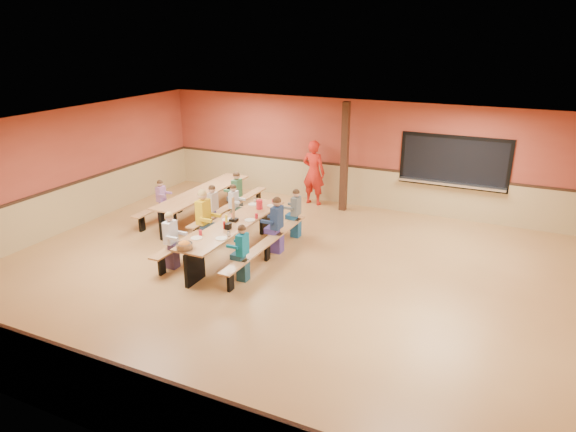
% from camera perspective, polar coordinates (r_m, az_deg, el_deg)
% --- Properties ---
extents(ground, '(12.00, 12.00, 0.00)m').
position_cam_1_polar(ground, '(10.71, -0.81, -6.46)').
color(ground, '#9C6B3B').
rests_on(ground, ground).
extents(room_envelope, '(12.04, 10.04, 3.02)m').
position_cam_1_polar(room_envelope, '(10.42, -0.82, -3.06)').
color(room_envelope, '#9B3E2D').
rests_on(room_envelope, ground).
extents(kitchen_pass_through, '(2.78, 0.28, 1.38)m').
position_cam_1_polar(kitchen_pass_through, '(14.06, 17.95, 5.50)').
color(kitchen_pass_through, black).
rests_on(kitchen_pass_through, ground).
extents(structural_post, '(0.18, 0.18, 3.00)m').
position_cam_1_polar(structural_post, '(14.13, 6.30, 6.47)').
color(structural_post, '#321B10').
rests_on(structural_post, ground).
extents(cafeteria_table_main, '(1.91, 3.70, 0.74)m').
position_cam_1_polar(cafeteria_table_main, '(11.51, -5.99, -1.77)').
color(cafeteria_table_main, '#AA7443').
rests_on(cafeteria_table_main, ground).
extents(cafeteria_table_second, '(1.91, 3.70, 0.74)m').
position_cam_1_polar(cafeteria_table_second, '(13.93, -9.35, 1.96)').
color(cafeteria_table_second, '#AA7443').
rests_on(cafeteria_table_second, ground).
extents(seated_child_white_left, '(0.38, 0.31, 1.23)m').
position_cam_1_polar(seated_child_white_left, '(11.02, -12.88, -2.69)').
color(seated_child_white_left, white).
rests_on(seated_child_white_left, ground).
extents(seated_adult_yellow, '(0.45, 0.37, 1.37)m').
position_cam_1_polar(seated_adult_yellow, '(11.90, -9.36, -0.38)').
color(seated_adult_yellow, gold).
rests_on(seated_adult_yellow, ground).
extents(seated_child_grey_left, '(0.34, 0.28, 1.14)m').
position_cam_1_polar(seated_child_grey_left, '(12.99, -6.04, 1.01)').
color(seated_child_grey_left, silver).
rests_on(seated_child_grey_left, ground).
extents(seated_child_teal_right, '(0.35, 0.29, 1.17)m').
position_cam_1_polar(seated_child_teal_right, '(10.26, -5.07, -4.16)').
color(seated_child_teal_right, '#0D6B8D').
rests_on(seated_child_teal_right, ground).
extents(seated_child_navy_right, '(0.41, 0.33, 1.29)m').
position_cam_1_polar(seated_child_navy_right, '(11.49, -1.23, -1.06)').
color(seated_child_navy_right, navy).
rests_on(seated_child_navy_right, ground).
extents(seated_child_char_right, '(0.36, 0.29, 1.19)m').
position_cam_1_polar(seated_child_char_right, '(12.38, 0.89, 0.27)').
color(seated_child_char_right, '#555E61').
rests_on(seated_child_char_right, ground).
extents(seated_child_purple_sec, '(0.32, 0.26, 1.10)m').
position_cam_1_polar(seated_child_purple_sec, '(13.84, -13.88, 1.63)').
color(seated_child_purple_sec, '#956094').
rests_on(seated_child_purple_sec, ground).
extents(seated_child_green_sec, '(0.38, 0.31, 1.24)m').
position_cam_1_polar(seated_child_green_sec, '(13.76, -5.68, 2.32)').
color(seated_child_green_sec, '#38764E').
rests_on(seated_child_green_sec, ground).
extents(seated_child_tan_sec, '(0.36, 0.30, 1.19)m').
position_cam_1_polar(seated_child_tan_sec, '(12.83, -8.34, 0.77)').
color(seated_child_tan_sec, '#B8A493').
rests_on(seated_child_tan_sec, ground).
extents(standing_woman, '(0.72, 0.50, 1.87)m').
position_cam_1_polar(standing_woman, '(14.73, 2.87, 4.85)').
color(standing_woman, red).
rests_on(standing_woman, ground).
extents(punch_pitcher, '(0.16, 0.16, 0.22)m').
position_cam_1_polar(punch_pitcher, '(12.25, -3.20, 1.29)').
color(punch_pitcher, red).
rests_on(punch_pitcher, cafeteria_table_main).
extents(chip_bowl, '(0.32, 0.32, 0.15)m').
position_cam_1_polar(chip_bowl, '(10.21, -11.44, -3.22)').
color(chip_bowl, orange).
rests_on(chip_bowl, cafeteria_table_main).
extents(napkin_dispenser, '(0.10, 0.14, 0.13)m').
position_cam_1_polar(napkin_dispenser, '(11.08, -6.67, -1.13)').
color(napkin_dispenser, black).
rests_on(napkin_dispenser, cafeteria_table_main).
extents(condiment_mustard, '(0.06, 0.06, 0.17)m').
position_cam_1_polar(condiment_mustard, '(11.48, -6.87, -0.28)').
color(condiment_mustard, yellow).
rests_on(condiment_mustard, cafeteria_table_main).
extents(condiment_ketchup, '(0.06, 0.06, 0.17)m').
position_cam_1_polar(condiment_ketchup, '(11.10, -7.09, -1.00)').
color(condiment_ketchup, '#B2140F').
rests_on(condiment_ketchup, cafeteria_table_main).
extents(table_paddle, '(0.16, 0.16, 0.56)m').
position_cam_1_polar(table_paddle, '(11.50, -6.07, 0.07)').
color(table_paddle, black).
rests_on(table_paddle, cafeteria_table_main).
extents(place_settings, '(0.65, 3.30, 0.11)m').
position_cam_1_polar(place_settings, '(11.42, -6.03, -0.51)').
color(place_settings, beige).
rests_on(place_settings, cafeteria_table_main).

